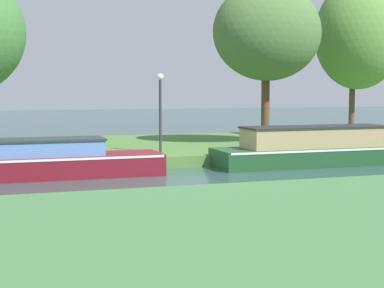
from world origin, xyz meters
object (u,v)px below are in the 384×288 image
Objects in this scene: maroon_barge at (25,160)px; mooring_post_far at (296,142)px; willow_tree_centre at (268,33)px; lamp_post at (160,103)px; willow_tree_right at (359,35)px; forest_narrowboat at (322,149)px.

maroon_barge is 11.47× the size of mooring_post_far.
willow_tree_centre is 5.48m from mooring_post_far.
lamp_post is 5.31m from mooring_post_far.
willow_tree_right is at bearing 39.09° from mooring_post_far.
maroon_barge reaches higher than mooring_post_far.
maroon_barge is 10.39m from forest_narrowboat.
willow_tree_centre reaches higher than forest_narrowboat.
maroon_barge is 17.50m from willow_tree_right.
maroon_barge is 1.17× the size of willow_tree_centre.
forest_narrowboat is at bearing -88.87° from willow_tree_centre.
willow_tree_centre is 2.35× the size of lamp_post.
lamp_post is 4.19× the size of mooring_post_far.
mooring_post_far is (-0.35, -3.29, -4.37)m from willow_tree_centre.
mooring_post_far is (-5.83, -4.74, -4.54)m from willow_tree_right.
willow_tree_centre reaches higher than maroon_barge.
willow_tree_centre is 5.67m from willow_tree_right.
lamp_post reaches higher than forest_narrowboat.
willow_tree_right is 10.85× the size of mooring_post_far.
lamp_post is at bearing -157.76° from willow_tree_centre.
forest_narrowboat is 6.11m from lamp_post.
maroon_barge is at bearing -173.16° from mooring_post_far.
willow_tree_right is (5.39, 5.93, 4.70)m from forest_narrowboat.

